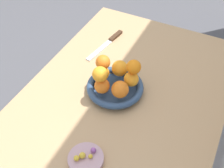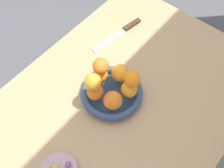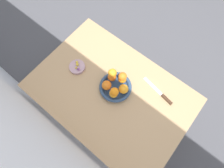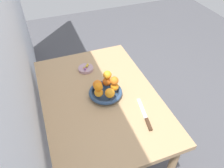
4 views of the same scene
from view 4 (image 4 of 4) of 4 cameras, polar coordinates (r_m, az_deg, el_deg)
ground_plane at (r=2.07m, az=-2.44°, el=-17.77°), size 6.00×6.00×0.00m
wall_back at (r=1.15m, az=-25.78°, el=9.77°), size 4.00×0.05×2.50m
dining_table at (r=1.54m, az=-3.13°, el=-5.48°), size 1.10×0.76×0.74m
fruit_bowl at (r=1.47m, az=-1.69°, el=-2.34°), size 0.22×0.22×0.04m
candy_dish at (r=1.70m, az=-6.86°, el=4.01°), size 0.12×0.12×0.02m
orange_0 at (r=1.45m, az=-3.87°, el=-0.21°), size 0.06×0.06×0.06m
orange_1 at (r=1.40m, az=-3.48°, el=-2.25°), size 0.06×0.06×0.06m
orange_2 at (r=1.39m, az=-0.57°, el=-2.37°), size 0.06×0.06×0.06m
orange_3 at (r=1.44m, az=0.68°, el=-0.71°), size 0.06×0.06×0.06m
orange_4 at (r=1.48m, az=-1.39°, el=0.61°), size 0.06×0.06×0.06m
orange_5 at (r=1.36m, az=-3.58°, el=-0.79°), size 0.06×0.06×0.06m
orange_6 at (r=1.44m, az=-1.23°, el=2.41°), size 0.06×0.06×0.06m
orange_7 at (r=1.41m, az=0.58°, el=0.89°), size 0.06×0.06×0.06m
candy_ball_0 at (r=1.70m, az=-6.37°, el=5.07°), size 0.02×0.02×0.02m
candy_ball_1 at (r=1.69m, az=-6.76°, el=4.68°), size 0.02×0.02×0.02m
candy_ball_2 at (r=1.66m, az=-7.03°, el=3.88°), size 0.02×0.02×0.02m
candy_ball_3 at (r=1.68m, az=-7.29°, el=4.25°), size 0.01×0.01×0.01m
knife at (r=1.37m, az=8.72°, el=-8.39°), size 0.26×0.06×0.01m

